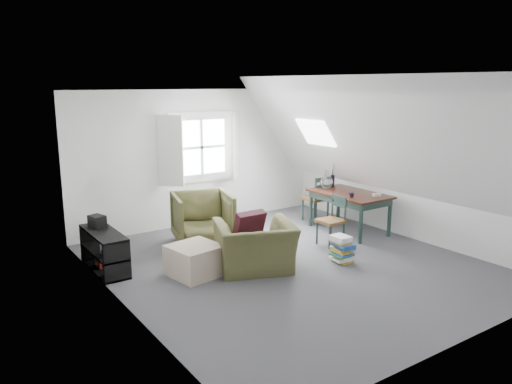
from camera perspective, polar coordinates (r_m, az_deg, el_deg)
floor at (r=7.41m, az=4.04°, el=-8.28°), size 5.50×5.50×0.00m
ceiling at (r=6.94m, az=4.36°, el=11.42°), size 5.50×5.50×0.00m
wall_back at (r=9.35m, az=-6.37°, el=3.92°), size 5.00×0.00×5.00m
wall_front at (r=5.27m, az=23.16°, el=-3.62°), size 5.00×0.00×5.00m
wall_left at (r=5.88m, az=-15.26°, el=-1.44°), size 0.00×5.50×5.50m
wall_right at (r=8.83m, az=17.03°, el=2.95°), size 0.00×5.50×5.50m
slope_left at (r=6.15m, az=-7.15°, el=4.47°), size 3.19×5.50×4.48m
slope_right at (r=8.04m, az=12.98°, el=6.09°), size 3.19×5.50×4.48m
dormer_window at (r=9.26m, az=-6.18°, el=5.09°), size 1.71×0.35×1.30m
skylight at (r=8.97m, az=6.85°, el=6.74°), size 0.35×0.75×0.47m
armchair_near at (r=7.21m, az=-0.13°, el=-8.87°), size 1.33×1.25×0.69m
armchair_far at (r=8.40m, az=-6.05°, el=-5.81°), size 1.13×1.15×0.86m
throw_pillow at (r=7.13m, az=-0.81°, el=-3.97°), size 0.46×0.27×0.47m
ottoman at (r=7.00m, az=-6.97°, el=-7.75°), size 0.74×0.74×0.43m
dining_table at (r=9.02m, az=10.62°, el=-0.65°), size 0.85×1.41×0.71m
demijohn at (r=9.18m, az=8.04°, el=1.16°), size 0.24×0.24×0.34m
vase_twigs at (r=9.43m, az=8.75°, el=1.33°), size 0.07×0.08×0.56m
cup at (r=8.62m, az=10.87°, el=-0.63°), size 0.11×0.11×0.08m
paper_box at (r=8.83m, az=13.62°, el=-0.29°), size 0.15×0.11×0.04m
dining_chair_far at (r=9.57m, az=6.96°, el=-0.68°), size 0.42×0.42×0.89m
dining_chair_near at (r=8.26m, az=8.69°, el=-3.15°), size 0.38×0.38×0.81m
media_shelf at (r=7.40m, az=-16.84°, el=-6.73°), size 0.37×1.11×0.57m
electronics_box at (r=7.55m, az=-17.69°, el=-3.28°), size 0.23×0.28×0.19m
magazine_stack at (r=7.55m, az=9.78°, el=-6.44°), size 0.30×0.36×0.40m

